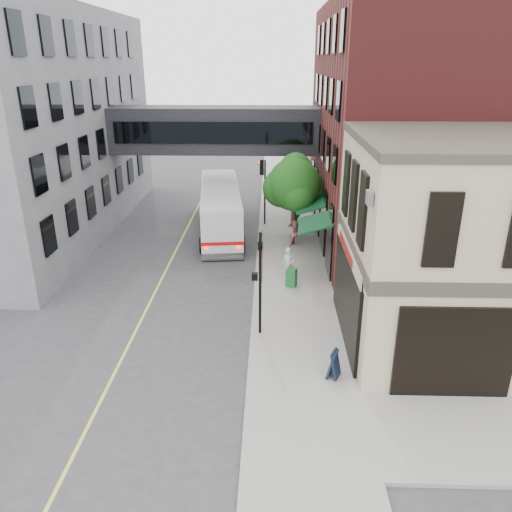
# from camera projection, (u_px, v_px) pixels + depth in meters

# --- Properties ---
(ground) EXTENTS (120.00, 120.00, 0.00)m
(ground) POSITION_uv_depth(u_px,v_px,m) (249.00, 362.00, 19.43)
(ground) COLOR #38383A
(ground) RESTS_ON ground
(sidewalk_main) EXTENTS (4.00, 60.00, 0.15)m
(sidewalk_main) POSITION_uv_depth(u_px,v_px,m) (289.00, 239.00, 32.35)
(sidewalk_main) COLOR gray
(sidewalk_main) RESTS_ON ground
(corner_building) EXTENTS (10.19, 8.12, 8.45)m
(corner_building) POSITION_uv_depth(u_px,v_px,m) (479.00, 245.00, 19.49)
(corner_building) COLOR #B8A78D
(corner_building) RESTS_ON ground
(brick_building) EXTENTS (13.76, 18.00, 14.00)m
(brick_building) POSITION_uv_depth(u_px,v_px,m) (421.00, 129.00, 30.51)
(brick_building) COLOR #5A1C1C
(brick_building) RESTS_ON ground
(skyway_bridge) EXTENTS (14.00, 3.18, 3.00)m
(skyway_bridge) POSITION_uv_depth(u_px,v_px,m) (215.00, 130.00, 33.84)
(skyway_bridge) COLOR black
(skyway_bridge) RESTS_ON ground
(traffic_signal_near) EXTENTS (0.44, 0.22, 4.60)m
(traffic_signal_near) POSITION_uv_depth(u_px,v_px,m) (259.00, 271.00, 20.18)
(traffic_signal_near) COLOR black
(traffic_signal_near) RESTS_ON sidewalk_main
(traffic_signal_far) EXTENTS (0.53, 0.28, 4.50)m
(traffic_signal_far) POSITION_uv_depth(u_px,v_px,m) (263.00, 179.00, 33.99)
(traffic_signal_far) COLOR black
(traffic_signal_far) RESTS_ON sidewalk_main
(street_sign_pole) EXTENTS (0.08, 0.75, 3.00)m
(street_sign_pole) POSITION_uv_depth(u_px,v_px,m) (262.00, 251.00, 25.21)
(street_sign_pole) COLOR gray
(street_sign_pole) RESTS_ON sidewalk_main
(street_tree) EXTENTS (3.80, 3.20, 5.60)m
(street_tree) POSITION_uv_depth(u_px,v_px,m) (294.00, 184.00, 30.21)
(street_tree) COLOR #382619
(street_tree) RESTS_ON sidewalk_main
(lane_marking) EXTENTS (0.12, 40.00, 0.01)m
(lane_marking) POSITION_uv_depth(u_px,v_px,m) (170.00, 263.00, 28.85)
(lane_marking) COLOR #D8CC4C
(lane_marking) RESTS_ON ground
(bus) EXTENTS (3.80, 11.50, 3.04)m
(bus) POSITION_uv_depth(u_px,v_px,m) (220.00, 207.00, 33.54)
(bus) COLOR silver
(bus) RESTS_ON ground
(pedestrian_a) EXTENTS (0.76, 0.61, 1.80)m
(pedestrian_a) POSITION_uv_depth(u_px,v_px,m) (289.00, 264.00, 25.87)
(pedestrian_a) COLOR silver
(pedestrian_a) RESTS_ON sidewalk_main
(pedestrian_b) EXTENTS (0.90, 0.74, 1.70)m
(pedestrian_b) POSITION_uv_depth(u_px,v_px,m) (295.00, 233.00, 30.62)
(pedestrian_b) COLOR pink
(pedestrian_b) RESTS_ON sidewalk_main
(pedestrian_c) EXTENTS (1.17, 1.07, 1.58)m
(pedestrian_c) POSITION_uv_depth(u_px,v_px,m) (295.00, 224.00, 32.48)
(pedestrian_c) COLOR #21232A
(pedestrian_c) RESTS_ON sidewalk_main
(newspaper_box) EXTENTS (0.60, 0.57, 0.96)m
(newspaper_box) POSITION_uv_depth(u_px,v_px,m) (291.00, 277.00, 25.36)
(newspaper_box) COLOR #16622A
(newspaper_box) RESTS_ON sidewalk_main
(sandwich_board) EXTENTS (0.59, 0.70, 1.06)m
(sandwich_board) POSITION_uv_depth(u_px,v_px,m) (334.00, 364.00, 18.07)
(sandwich_board) COLOR black
(sandwich_board) RESTS_ON sidewalk_main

